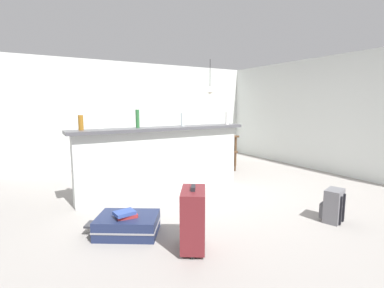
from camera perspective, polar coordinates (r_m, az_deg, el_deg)
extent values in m
cube|color=gray|center=(4.95, 3.55, -9.74)|extent=(13.00, 13.00, 0.05)
cube|color=silver|center=(7.44, -9.68, 6.10)|extent=(6.60, 0.10, 2.50)
cube|color=silver|center=(7.08, 23.21, 5.47)|extent=(0.10, 6.00, 2.50)
cube|color=silver|center=(4.73, -5.77, -3.64)|extent=(2.80, 0.20, 1.06)
cube|color=#4C4C51|center=(4.65, -5.86, 3.09)|extent=(2.96, 0.40, 0.05)
cylinder|color=#9E661E|center=(4.35, -21.38, 4.00)|extent=(0.07, 0.07, 0.22)
cylinder|color=#2D6B38|center=(4.55, -10.86, 5.00)|extent=(0.06, 0.06, 0.28)
cylinder|color=silver|center=(4.83, -1.91, 4.94)|extent=(0.06, 0.06, 0.22)
cylinder|color=silver|center=(5.19, 7.06, 5.16)|extent=(0.07, 0.07, 0.24)
cube|color=#4C331E|center=(6.83, 3.76, 1.58)|extent=(1.10, 0.80, 0.04)
cylinder|color=#4C331E|center=(6.34, 1.80, -2.29)|extent=(0.06, 0.06, 0.70)
cylinder|color=#4C331E|center=(6.91, 8.69, -1.53)|extent=(0.06, 0.06, 0.70)
cylinder|color=#4C331E|center=(6.92, -1.21, -1.43)|extent=(0.06, 0.06, 0.70)
cylinder|color=#4C331E|center=(7.44, 5.39, -0.79)|extent=(0.06, 0.06, 0.70)
cube|color=#4C331E|center=(6.37, 6.65, -1.57)|extent=(0.47, 0.47, 0.04)
cube|color=#4C331E|center=(6.45, 5.50, 0.91)|extent=(0.40, 0.11, 0.48)
cylinder|color=#4C331E|center=(6.19, 6.71, -3.97)|extent=(0.04, 0.04, 0.41)
cylinder|color=#4C331E|center=(6.42, 8.63, -3.56)|extent=(0.04, 0.04, 0.41)
cylinder|color=#4C331E|center=(6.40, 4.59, -3.54)|extent=(0.04, 0.04, 0.41)
cylinder|color=#4C331E|center=(6.63, 6.53, -3.16)|extent=(0.04, 0.04, 0.41)
cylinder|color=black|center=(6.72, 3.64, 13.99)|extent=(0.01, 0.01, 0.63)
cone|color=white|center=(6.70, 3.61, 10.89)|extent=(0.34, 0.34, 0.14)
sphere|color=white|center=(6.69, 3.61, 10.21)|extent=(0.07, 0.07, 0.07)
cube|color=#1E284C|center=(3.47, -12.74, -15.52)|extent=(0.83, 0.77, 0.22)
cube|color=gray|center=(3.47, -12.74, -15.52)|extent=(0.85, 0.79, 0.02)
cube|color=#2D2D33|center=(3.59, -19.32, -14.95)|extent=(0.21, 0.23, 0.02)
cube|color=slate|center=(4.09, 26.51, -10.98)|extent=(0.32, 0.26, 0.42)
cube|color=#515155|center=(4.14, 24.95, -11.73)|extent=(0.23, 0.13, 0.19)
cube|color=black|center=(4.14, 28.11, -11.16)|extent=(0.04, 0.03, 0.36)
cube|color=black|center=(4.01, 27.64, -11.74)|extent=(0.04, 0.03, 0.36)
cube|color=maroon|center=(2.99, 0.24, -14.65)|extent=(0.44, 0.50, 0.60)
cylinder|color=black|center=(3.29, 0.38, -18.21)|extent=(0.06, 0.07, 0.06)
cylinder|color=black|center=(2.95, 0.08, -21.46)|extent=(0.06, 0.07, 0.06)
cube|color=#232328|center=(2.88, 0.25, -8.77)|extent=(0.11, 0.14, 0.04)
cube|color=#AD2D2D|center=(3.38, -12.94, -13.76)|extent=(0.23, 0.18, 0.04)
cube|color=#334C99|center=(3.35, -13.37, -13.28)|extent=(0.24, 0.18, 0.04)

